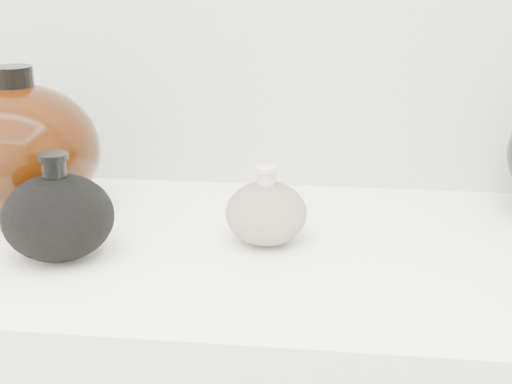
# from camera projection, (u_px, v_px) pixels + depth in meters

# --- Properties ---
(black_gourd_vase) EXTENTS (0.17, 0.17, 0.13)m
(black_gourd_vase) POSITION_uv_depth(u_px,v_px,m) (58.00, 216.00, 0.85)
(black_gourd_vase) COLOR black
(black_gourd_vase) RESTS_ON display_counter
(cream_gourd_vase) EXTENTS (0.12, 0.12, 0.10)m
(cream_gourd_vase) POSITION_uv_depth(u_px,v_px,m) (266.00, 212.00, 0.90)
(cream_gourd_vase) COLOR beige
(cream_gourd_vase) RESTS_ON display_counter
(left_round_pot) EXTENTS (0.27, 0.27, 0.21)m
(left_round_pot) POSITION_uv_depth(u_px,v_px,m) (20.00, 150.00, 0.99)
(left_round_pot) COLOR black
(left_round_pot) RESTS_ON display_counter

